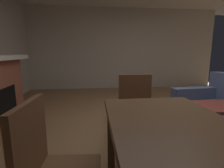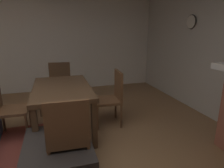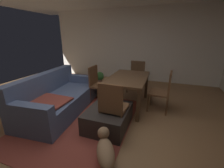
{
  "view_description": "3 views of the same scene",
  "coord_description": "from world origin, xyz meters",
  "px_view_note": "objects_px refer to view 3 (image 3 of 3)",
  "views": [
    {
      "loc": [
        2.24,
        -0.92,
        1.22
      ],
      "look_at": [
        0.61,
        -0.75,
        0.91
      ],
      "focal_mm": 27.44,
      "sensor_mm": 36.0,
      "label": 1
    },
    {
      "loc": [
        -1.76,
        -0.29,
        1.58
      ],
      "look_at": [
        0.54,
        -0.99,
        0.92
      ],
      "focal_mm": 31.11,
      "sensor_mm": 36.0,
      "label": 2
    },
    {
      "loc": [
        -1.98,
        -1.13,
        1.65
      ],
      "look_at": [
        -0.04,
        -0.43,
        0.97
      ],
      "focal_mm": 23.02,
      "sensor_mm": 36.0,
      "label": 3
    }
  ],
  "objects_px": {
    "dining_chair_west": "(113,105)",
    "small_dog": "(105,149)",
    "dining_table": "(128,80)",
    "dining_chair_south": "(164,90)",
    "tv_remote": "(108,110)",
    "potted_plant": "(100,77)",
    "dining_chair_north": "(97,82)",
    "couch": "(58,99)",
    "dining_chair_east": "(137,75)",
    "ottoman_coffee_table": "(108,117)"
  },
  "relations": [
    {
      "from": "dining_chair_east",
      "to": "potted_plant",
      "type": "xyz_separation_m",
      "value": [
        0.31,
        1.4,
        -0.28
      ]
    },
    {
      "from": "tv_remote",
      "to": "dining_chair_east",
      "type": "bearing_deg",
      "value": -7.24
    },
    {
      "from": "tv_remote",
      "to": "dining_chair_west",
      "type": "bearing_deg",
      "value": -105.17
    },
    {
      "from": "dining_chair_west",
      "to": "small_dog",
      "type": "xyz_separation_m",
      "value": [
        -0.67,
        -0.13,
        -0.34
      ]
    },
    {
      "from": "couch",
      "to": "dining_chair_north",
      "type": "bearing_deg",
      "value": -35.71
    },
    {
      "from": "tv_remote",
      "to": "dining_table",
      "type": "relative_size",
      "value": 0.11
    },
    {
      "from": "dining_chair_north",
      "to": "dining_chair_east",
      "type": "bearing_deg",
      "value": -37.07
    },
    {
      "from": "couch",
      "to": "small_dog",
      "type": "relative_size",
      "value": 3.52
    },
    {
      "from": "dining_chair_west",
      "to": "dining_chair_east",
      "type": "distance_m",
      "value": 2.21
    },
    {
      "from": "couch",
      "to": "tv_remote",
      "type": "height_order",
      "value": "couch"
    },
    {
      "from": "dining_chair_west",
      "to": "potted_plant",
      "type": "bearing_deg",
      "value": 28.8
    },
    {
      "from": "ottoman_coffee_table",
      "to": "small_dog",
      "type": "relative_size",
      "value": 1.52
    },
    {
      "from": "ottoman_coffee_table",
      "to": "dining_table",
      "type": "distance_m",
      "value": 1.11
    },
    {
      "from": "couch",
      "to": "tv_remote",
      "type": "relative_size",
      "value": 13.32
    },
    {
      "from": "tv_remote",
      "to": "dining_chair_south",
      "type": "distance_m",
      "value": 1.43
    },
    {
      "from": "couch",
      "to": "dining_chair_east",
      "type": "distance_m",
      "value": 2.4
    },
    {
      "from": "dining_chair_north",
      "to": "dining_chair_west",
      "type": "xyz_separation_m",
      "value": [
        -1.11,
        -0.82,
        0.0
      ]
    },
    {
      "from": "ottoman_coffee_table",
      "to": "dining_chair_north",
      "type": "height_order",
      "value": "dining_chair_north"
    },
    {
      "from": "dining_chair_west",
      "to": "dining_chair_south",
      "type": "bearing_deg",
      "value": -37.07
    },
    {
      "from": "couch",
      "to": "potted_plant",
      "type": "xyz_separation_m",
      "value": [
        2.24,
        -0.03,
        -0.07
      ]
    },
    {
      "from": "small_dog",
      "to": "dining_chair_west",
      "type": "bearing_deg",
      "value": 11.05
    },
    {
      "from": "tv_remote",
      "to": "potted_plant",
      "type": "height_order",
      "value": "potted_plant"
    },
    {
      "from": "small_dog",
      "to": "tv_remote",
      "type": "bearing_deg",
      "value": 18.79
    },
    {
      "from": "tv_remote",
      "to": "dining_chair_south",
      "type": "relative_size",
      "value": 0.17
    },
    {
      "from": "dining_table",
      "to": "potted_plant",
      "type": "distance_m",
      "value": 2.03
    },
    {
      "from": "couch",
      "to": "dining_chair_north",
      "type": "height_order",
      "value": "dining_chair_north"
    },
    {
      "from": "ottoman_coffee_table",
      "to": "dining_chair_north",
      "type": "bearing_deg",
      "value": 34.9
    },
    {
      "from": "dining_chair_north",
      "to": "dining_table",
      "type": "bearing_deg",
      "value": -90.15
    },
    {
      "from": "dining_table",
      "to": "dining_chair_west",
      "type": "bearing_deg",
      "value": 179.79
    },
    {
      "from": "dining_chair_south",
      "to": "small_dog",
      "type": "height_order",
      "value": "dining_chair_south"
    },
    {
      "from": "dining_chair_east",
      "to": "small_dog",
      "type": "distance_m",
      "value": 2.9
    },
    {
      "from": "couch",
      "to": "dining_chair_west",
      "type": "distance_m",
      "value": 1.46
    },
    {
      "from": "couch",
      "to": "dining_chair_east",
      "type": "xyz_separation_m",
      "value": [
        1.92,
        -1.42,
        0.22
      ]
    },
    {
      "from": "dining_chair_west",
      "to": "small_dog",
      "type": "distance_m",
      "value": 0.76
    },
    {
      "from": "dining_chair_north",
      "to": "small_dog",
      "type": "height_order",
      "value": "dining_chair_north"
    },
    {
      "from": "ottoman_coffee_table",
      "to": "small_dog",
      "type": "distance_m",
      "value": 0.81
    },
    {
      "from": "potted_plant",
      "to": "dining_chair_south",
      "type": "bearing_deg",
      "value": -122.72
    },
    {
      "from": "tv_remote",
      "to": "dining_chair_north",
      "type": "relative_size",
      "value": 0.17
    },
    {
      "from": "couch",
      "to": "tv_remote",
      "type": "distance_m",
      "value": 1.34
    },
    {
      "from": "potted_plant",
      "to": "small_dog",
      "type": "bearing_deg",
      "value": -154.59
    },
    {
      "from": "dining_chair_south",
      "to": "small_dog",
      "type": "xyz_separation_m",
      "value": [
        -1.77,
        0.7,
        -0.34
      ]
    },
    {
      "from": "dining_chair_west",
      "to": "potted_plant",
      "type": "xyz_separation_m",
      "value": [
        2.52,
        1.38,
        -0.28
      ]
    },
    {
      "from": "dining_chair_south",
      "to": "potted_plant",
      "type": "bearing_deg",
      "value": 57.28
    },
    {
      "from": "potted_plant",
      "to": "dining_chair_east",
      "type": "bearing_deg",
      "value": -102.58
    },
    {
      "from": "small_dog",
      "to": "dining_table",
      "type": "bearing_deg",
      "value": 4.1
    },
    {
      "from": "dining_table",
      "to": "dining_chair_south",
      "type": "relative_size",
      "value": 1.53
    },
    {
      "from": "tv_remote",
      "to": "dining_table",
      "type": "distance_m",
      "value": 1.12
    },
    {
      "from": "dining_table",
      "to": "dining_chair_north",
      "type": "distance_m",
      "value": 0.83
    },
    {
      "from": "dining_chair_north",
      "to": "dining_chair_west",
      "type": "bearing_deg",
      "value": -143.42
    },
    {
      "from": "couch",
      "to": "dining_chair_east",
      "type": "bearing_deg",
      "value": -36.49
    }
  ]
}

